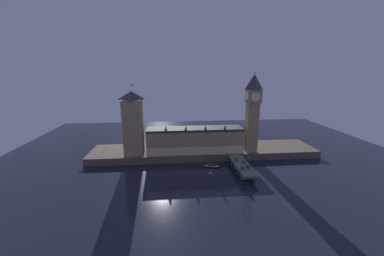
% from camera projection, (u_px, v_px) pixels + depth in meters
% --- Properties ---
extents(ground_plane, '(400.00, 400.00, 0.00)m').
position_uv_depth(ground_plane, '(211.00, 170.00, 198.74)').
color(ground_plane, black).
extents(embankment, '(220.00, 42.00, 6.67)m').
position_uv_depth(embankment, '(204.00, 151.00, 235.66)').
color(embankment, brown).
rests_on(embankment, ground_plane).
extents(parliament_hall, '(89.53, 21.00, 27.61)m').
position_uv_depth(parliament_hall, '(195.00, 140.00, 223.31)').
color(parliament_hall, '#9E845B').
rests_on(parliament_hall, embankment).
extents(clock_tower, '(12.59, 12.70, 74.12)m').
position_uv_depth(clock_tower, '(252.00, 111.00, 217.45)').
color(clock_tower, '#9E845B').
rests_on(clock_tower, embankment).
extents(victoria_tower, '(17.07, 17.07, 63.91)m').
position_uv_depth(victoria_tower, '(133.00, 123.00, 213.05)').
color(victoria_tower, '#9E845B').
rests_on(victoria_tower, embankment).
extents(bridge, '(12.17, 46.00, 6.52)m').
position_uv_depth(bridge, '(242.00, 167.00, 195.17)').
color(bridge, '#476656').
rests_on(bridge, ground_plane).
extents(car_northbound_lead, '(1.98, 3.86, 1.50)m').
position_uv_depth(car_northbound_lead, '(236.00, 160.00, 202.23)').
color(car_northbound_lead, '#235633').
rests_on(car_northbound_lead, bridge).
extents(car_northbound_trail, '(2.00, 4.30, 1.54)m').
position_uv_depth(car_northbound_trail, '(243.00, 169.00, 184.45)').
color(car_northbound_trail, '#235633').
rests_on(car_northbound_trail, bridge).
extents(car_southbound_lead, '(2.11, 4.78, 1.57)m').
position_uv_depth(car_southbound_lead, '(248.00, 167.00, 187.99)').
color(car_southbound_lead, red).
rests_on(car_southbound_lead, bridge).
extents(car_southbound_trail, '(2.02, 4.28, 1.35)m').
position_uv_depth(car_southbound_trail, '(244.00, 162.00, 198.05)').
color(car_southbound_trail, '#235633').
rests_on(car_southbound_trail, bridge).
extents(pedestrian_near_rail, '(0.38, 0.38, 1.71)m').
position_uv_depth(pedestrian_near_rail, '(239.00, 168.00, 184.04)').
color(pedestrian_near_rail, black).
rests_on(pedestrian_near_rail, bridge).
extents(pedestrian_far_rail, '(0.38, 0.38, 1.62)m').
position_uv_depth(pedestrian_far_rail, '(231.00, 157.00, 209.52)').
color(pedestrian_far_rail, black).
rests_on(pedestrian_far_rail, bridge).
extents(street_lamp_near, '(1.34, 0.60, 7.30)m').
position_uv_depth(street_lamp_near, '(241.00, 166.00, 178.81)').
color(street_lamp_near, '#2D3333').
rests_on(street_lamp_near, bridge).
extents(street_lamp_mid, '(1.34, 0.60, 6.27)m').
position_uv_depth(street_lamp_mid, '(249.00, 160.00, 194.23)').
color(street_lamp_mid, '#2D3333').
rests_on(street_lamp_mid, bridge).
extents(boat_upstream, '(13.89, 6.13, 3.30)m').
position_uv_depth(boat_upstream, '(212.00, 166.00, 204.07)').
color(boat_upstream, '#28282D').
rests_on(boat_upstream, ground_plane).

